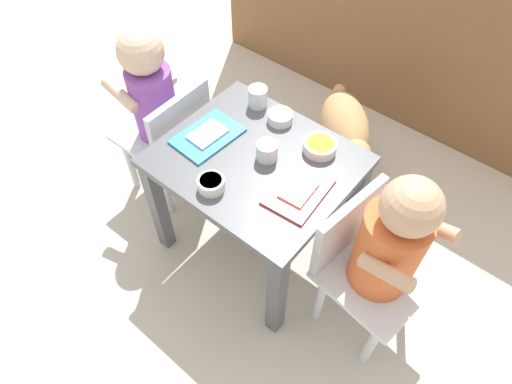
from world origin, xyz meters
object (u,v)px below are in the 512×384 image
Objects in this scene: veggie_bowl_far at (320,146)px; seated_child_left at (155,101)px; food_tray_right at (299,191)px; water_cup_left at (267,152)px; seated_child_right at (386,246)px; cereal_bowl_left_side at (280,117)px; veggie_bowl_near at (211,184)px; dog at (345,130)px; dining_table at (256,178)px; water_cup_right at (258,98)px; food_tray_left at (208,135)px.

seated_child_left is at bearing -165.43° from veggie_bowl_far.
food_tray_right is at bearing -2.18° from seated_child_left.
water_cup_left is (0.47, 0.02, 0.04)m from seated_child_left.
food_tray_right is at bearing -176.95° from seated_child_right.
cereal_bowl_left_side is at bearing 113.90° from water_cup_left.
food_tray_right is 0.24m from veggie_bowl_near.
veggie_bowl_far is (0.09, -0.36, 0.25)m from dog.
cereal_bowl_left_side and veggie_bowl_far have the same top height.
water_cup_left is (-0.01, -0.48, 0.26)m from dog.
veggie_bowl_near is (-0.02, -0.17, 0.11)m from dining_table.
seated_child_left is 1.00× the size of seated_child_right.
water_cup_right is (-0.59, 0.20, 0.05)m from seated_child_right.
food_tray_left is at bearing 136.44° from veggie_bowl_near.
seated_child_left is (-0.44, -0.00, 0.07)m from dining_table.
veggie_bowl_far is at bearing -8.81° from water_cup_right.
water_cup_right is (0.30, 0.19, 0.05)m from seated_child_left.
food_tray_left is (-0.62, -0.01, 0.02)m from seated_child_right.
food_tray_right is at bearing -42.36° from cereal_bowl_left_side.
seated_child_left is 0.45m from veggie_bowl_near.
veggie_bowl_near is at bearing -103.65° from water_cup_left.
veggie_bowl_near is at bearing -94.78° from dog.
seated_child_left is 0.89m from seated_child_right.
water_cup_left reaches higher than dog.
seated_child_right is 0.62m from food_tray_left.
water_cup_left is at bearing -66.10° from cereal_bowl_left_side.
veggie_bowl_far is at bearing 49.45° from dining_table.
water_cup_left is at bearing 47.04° from dining_table.
veggie_bowl_near reaches higher than dining_table.
veggie_bowl_near is 0.95× the size of cereal_bowl_left_side.
water_cup_right is at bearing 161.41° from seated_child_right.
seated_child_right is 3.28× the size of food_tray_left.
seated_child_left is 0.73m from dog.
seated_child_left reaches higher than veggie_bowl_near.
dog is 1.99× the size of food_tray_right.
cereal_bowl_left_side is (-0.49, 0.18, 0.04)m from seated_child_right.
veggie_bowl_far is (0.10, 0.12, -0.01)m from water_cup_left.
dog is 0.72m from veggie_bowl_near.
food_tray_right reaches higher than dog.
seated_child_left is 0.59m from veggie_bowl_far.
water_cup_left reaches higher than food_tray_left.
food_tray_left is 0.35m from veggie_bowl_far.
food_tray_left is at bearing -166.16° from water_cup_left.
seated_child_right is 1.76× the size of dog.
water_cup_left is (-0.42, 0.03, 0.04)m from seated_child_right.
cereal_bowl_left_side is at bearing 159.35° from seated_child_right.
seated_child_left is 0.44m from cereal_bowl_left_side.
water_cup_right is (-0.32, 0.21, 0.02)m from food_tray_right.
dining_table is at bearing 81.76° from veggie_bowl_near.
food_tray_right is at bearing -17.65° from water_cup_left.
water_cup_right is (-0.15, 0.19, 0.12)m from dining_table.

